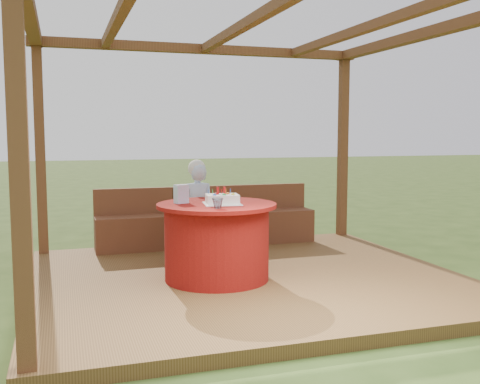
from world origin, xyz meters
name	(u,v)px	position (x,y,z in m)	size (l,w,h in m)	color
ground	(247,286)	(0.00, 0.00, 0.00)	(60.00, 60.00, 0.00)	#2D4416
deck	(247,280)	(0.00, 0.00, 0.06)	(4.50, 4.00, 0.12)	brown
pergola	(247,60)	(0.00, 0.00, 2.41)	(4.50, 4.00, 2.72)	brown
bench	(207,226)	(0.00, 1.72, 0.38)	(3.00, 0.42, 0.80)	brown
table	(217,241)	(-0.36, -0.07, 0.53)	(1.24, 1.24, 0.80)	maroon
chair	(190,220)	(-0.41, 1.00, 0.59)	(0.48, 0.48, 0.86)	#331F10
elderly_woman	(197,209)	(-0.34, 0.90, 0.74)	(0.45, 0.31, 1.21)	#9FC2EC
birthday_cake	(222,199)	(-0.31, -0.14, 0.98)	(0.42, 0.42, 0.17)	white
gift_bag	(181,194)	(-0.70, 0.05, 1.02)	(0.14, 0.09, 0.19)	#F19CDE
drinking_glass	(218,203)	(-0.45, -0.45, 0.97)	(0.11, 0.11, 0.10)	white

